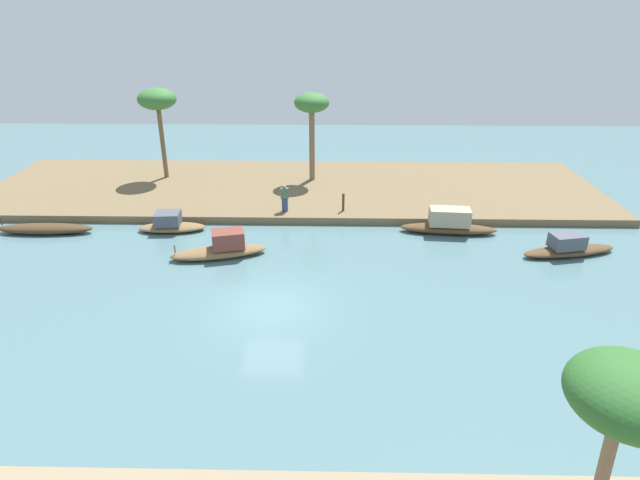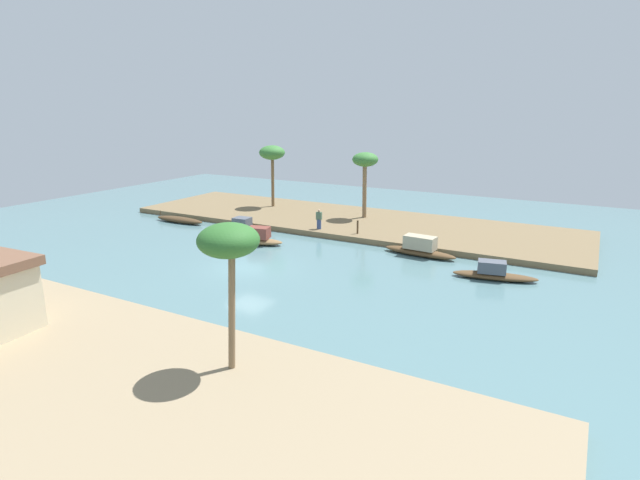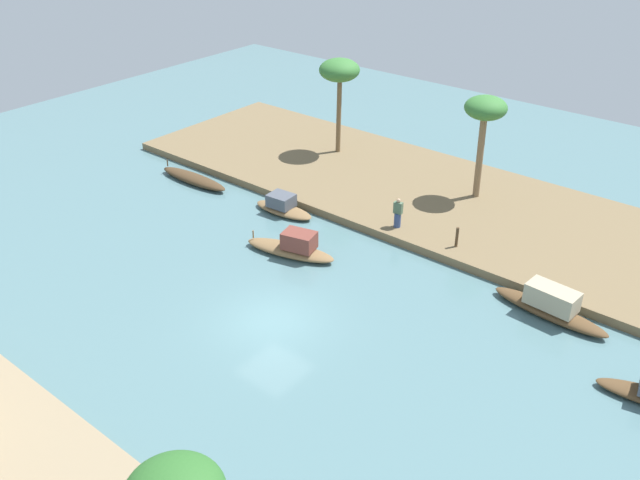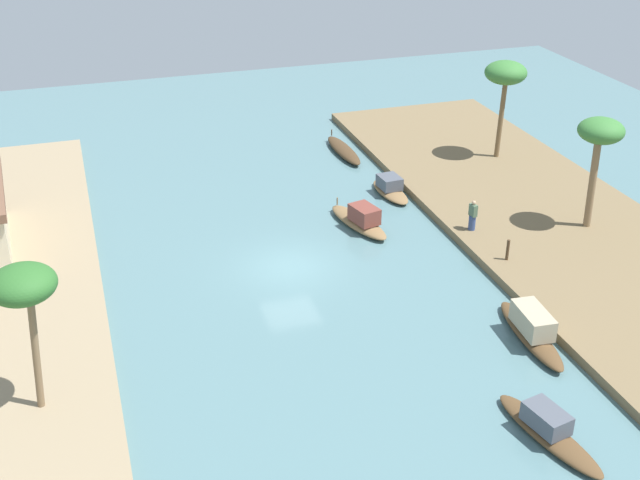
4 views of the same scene
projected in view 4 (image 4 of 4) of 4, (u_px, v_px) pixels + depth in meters
The scene contains 12 objects.
river_water at pixel (290, 267), 37.16m from camera, with size 65.19×65.19×0.00m, color slate.
riverbank_left at pixel (552, 223), 40.73m from camera, with size 37.90×10.68×0.42m, color brown.
sampan_near_left_bank at pixel (360, 220), 40.53m from camera, with size 4.67×2.29×1.29m.
sampan_open_hull at pixel (344, 150), 49.56m from camera, with size 5.00×1.12×0.85m.
sampan_midstream at pixel (548, 429), 26.71m from camera, with size 4.82×2.01×1.08m.
sampan_upstream_small at pixel (531, 329), 31.71m from camera, with size 5.05×1.44×1.36m.
sampan_downstream_large at pixel (390, 188), 44.12m from camera, with size 3.56×1.47×1.04m.
person_on_near_bank at pixel (473, 217), 39.29m from camera, with size 0.46×0.38×1.54m.
mooring_post at pixel (508, 250), 36.68m from camera, with size 0.14×0.14×1.00m, color #4C3823.
palm_tree_left_near at pixel (600, 136), 37.82m from camera, with size 2.16×2.16×5.53m.
palm_tree_left_far at pixel (506, 75), 45.97m from camera, with size 2.39×2.39×5.72m.
palm_tree_right_tall at pixel (23, 287), 25.63m from camera, with size 2.17×2.17×5.37m.
Camera 4 is at (-31.31, 8.51, 18.21)m, focal length 45.63 mm.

